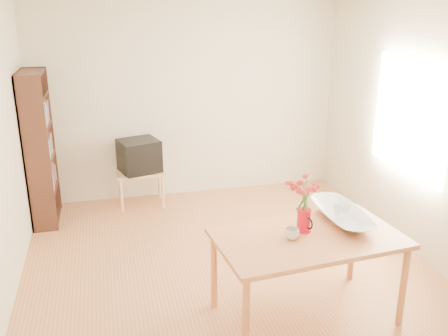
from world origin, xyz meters
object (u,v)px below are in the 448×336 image
object	(u,v)px
table	(308,244)
television	(139,155)
bowl	(343,192)
mug	(292,234)
pitcher	(304,221)

from	to	relation	value
table	television	world-z (taller)	television
bowl	television	size ratio (longest dim) A/B	0.94
table	bowl	bearing A→B (deg)	25.09
table	mug	xyz separation A→B (m)	(-0.15, -0.01, 0.12)
television	mug	bearing A→B (deg)	-86.58
pitcher	mug	distance (m)	0.19
mug	television	size ratio (longest dim) A/B	0.20
television	table	bearing A→B (deg)	-83.74
table	pitcher	distance (m)	0.19
table	pitcher	world-z (taller)	pitcher
table	television	bearing A→B (deg)	106.66
mug	bowl	bearing A→B (deg)	159.64
table	bowl	xyz separation A→B (m)	(0.40, 0.24, 0.33)
pitcher	bowl	size ratio (longest dim) A/B	0.38
table	mug	distance (m)	0.19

